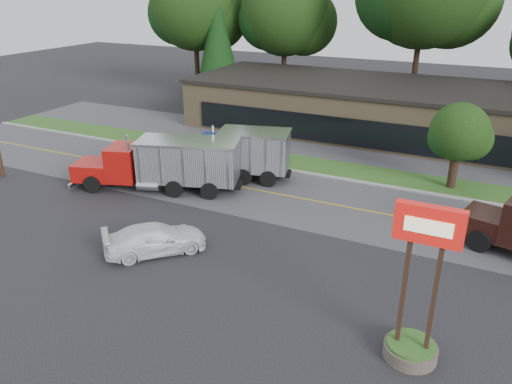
% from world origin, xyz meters
% --- Properties ---
extents(ground, '(140.00, 140.00, 0.00)m').
position_xyz_m(ground, '(0.00, 0.00, 0.00)').
color(ground, '#35353B').
rests_on(ground, ground).
extents(road, '(60.00, 8.00, 0.02)m').
position_xyz_m(road, '(0.00, 9.00, 0.00)').
color(road, slate).
rests_on(road, ground).
extents(center_line, '(60.00, 0.12, 0.01)m').
position_xyz_m(center_line, '(0.00, 9.00, 0.00)').
color(center_line, gold).
rests_on(center_line, ground).
extents(curb, '(60.00, 0.30, 0.12)m').
position_xyz_m(curb, '(0.00, 13.20, 0.00)').
color(curb, '#9E9E99').
rests_on(curb, ground).
extents(grass_verge, '(60.00, 3.40, 0.03)m').
position_xyz_m(grass_verge, '(0.00, 15.00, 0.00)').
color(grass_verge, '#29581E').
rests_on(grass_verge, ground).
extents(far_parking, '(60.00, 7.00, 0.02)m').
position_xyz_m(far_parking, '(0.00, 20.00, 0.00)').
color(far_parking, slate).
rests_on(far_parking, ground).
extents(strip_mall, '(32.00, 12.00, 4.00)m').
position_xyz_m(strip_mall, '(2.00, 26.00, 2.00)').
color(strip_mall, '#927A59').
rests_on(strip_mall, ground).
extents(bilo_sign, '(2.20, 1.90, 5.95)m').
position_xyz_m(bilo_sign, '(10.50, -2.50, 2.02)').
color(bilo_sign, '#6B6054').
rests_on(bilo_sign, ground).
extents(tree_far_a, '(10.47, 9.86, 14.94)m').
position_xyz_m(tree_far_a, '(-19.84, 32.13, 9.53)').
color(tree_far_a, '#382619').
rests_on(tree_far_a, ground).
extents(tree_far_b, '(10.01, 9.42, 14.28)m').
position_xyz_m(tree_far_b, '(-9.85, 34.12, 9.11)').
color(tree_far_b, '#382619').
rests_on(tree_far_b, ground).
extents(evergreen_left, '(5.16, 5.16, 11.73)m').
position_xyz_m(evergreen_left, '(-16.00, 30.00, 6.44)').
color(evergreen_left, '#382619').
rests_on(evergreen_left, ground).
extents(tree_verge, '(3.91, 3.68, 5.58)m').
position_xyz_m(tree_verge, '(10.06, 15.05, 3.55)').
color(tree_verge, '#382619').
rests_on(tree_verge, ground).
extents(dump_truck_red, '(10.89, 5.66, 3.36)m').
position_xyz_m(dump_truck_red, '(-6.41, 6.60, 1.82)').
color(dump_truck_red, black).
rests_on(dump_truck_red, ground).
extents(dump_truck_blue, '(8.19, 4.39, 3.36)m').
position_xyz_m(dump_truck_blue, '(-3.24, 10.43, 1.80)').
color(dump_truck_blue, black).
rests_on(dump_truck_blue, ground).
extents(rally_car, '(4.92, 4.99, 1.44)m').
position_xyz_m(rally_car, '(-2.24, -0.32, 0.72)').
color(rally_car, white).
rests_on(rally_car, ground).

